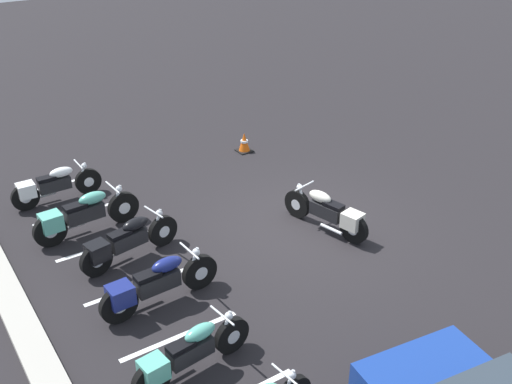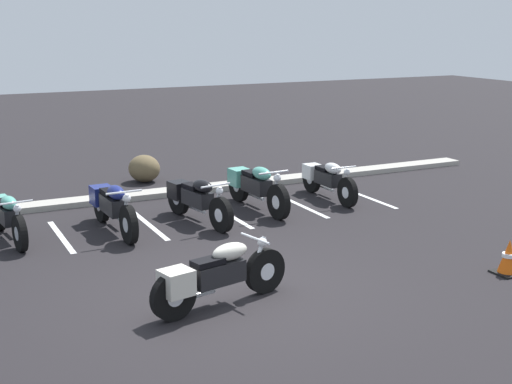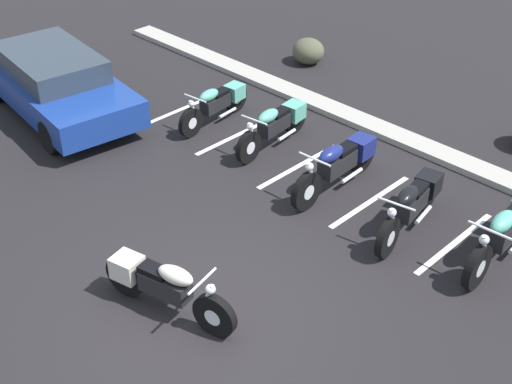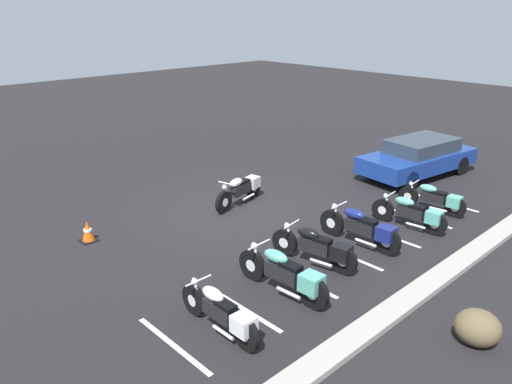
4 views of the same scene
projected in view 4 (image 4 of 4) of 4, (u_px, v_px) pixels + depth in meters
name	position (u px, v px, depth m)	size (l,w,h in m)	color
ground	(236.00, 210.00, 14.33)	(60.00, 60.00, 0.00)	black
motorcycle_cream_featured	(241.00, 189.00, 14.68)	(2.11, 0.79, 0.84)	black
parked_bike_0	(435.00, 198.00, 14.07)	(0.58, 1.95, 0.77)	black
parked_bike_1	(412.00, 213.00, 13.01)	(0.62, 2.06, 0.81)	black
parked_bike_2	(363.00, 228.00, 12.06)	(0.63, 2.25, 0.89)	black
parked_bike_3	(317.00, 247.00, 11.13)	(0.74, 2.15, 0.85)	black
parked_bike_4	(286.00, 274.00, 9.96)	(0.65, 2.30, 0.90)	black
parked_bike_5	(222.00, 313.00, 8.79)	(0.58, 2.06, 0.81)	black
car_blue	(418.00, 157.00, 17.03)	(4.50, 2.36, 1.29)	black
concrete_curb	(425.00, 287.00, 10.30)	(18.00, 0.50, 0.12)	#A8A399
landscape_rock_1	(478.00, 327.00, 8.57)	(0.71, 0.78, 0.64)	brown
traffic_cone	(88.00, 232.00, 12.37)	(0.40, 0.40, 0.53)	black
stall_line_0	(444.00, 202.00, 14.91)	(0.10, 2.10, 0.00)	white
stall_line_1	(416.00, 217.00, 13.86)	(0.10, 2.10, 0.00)	white
stall_line_2	(383.00, 234.00, 12.81)	(0.10, 2.10, 0.00)	white
stall_line_3	(345.00, 255.00, 11.77)	(0.10, 2.10, 0.00)	white
stall_line_4	(299.00, 279.00, 10.72)	(0.10, 2.10, 0.00)	white
stall_line_5	(243.00, 308.00, 9.67)	(0.10, 2.10, 0.00)	white
stall_line_6	(173.00, 345.00, 8.62)	(0.10, 2.10, 0.00)	white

